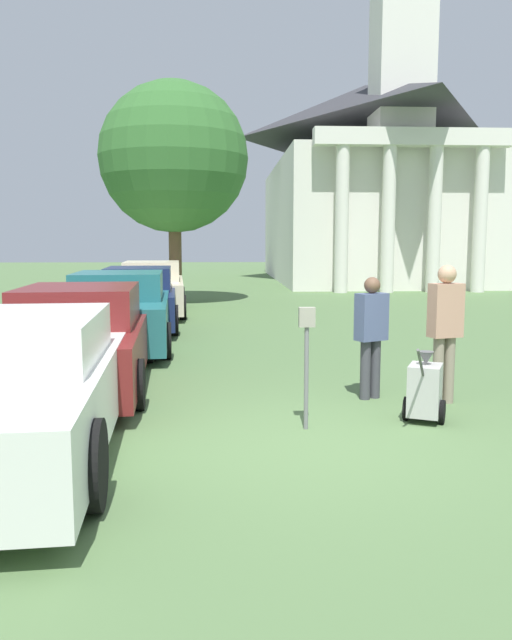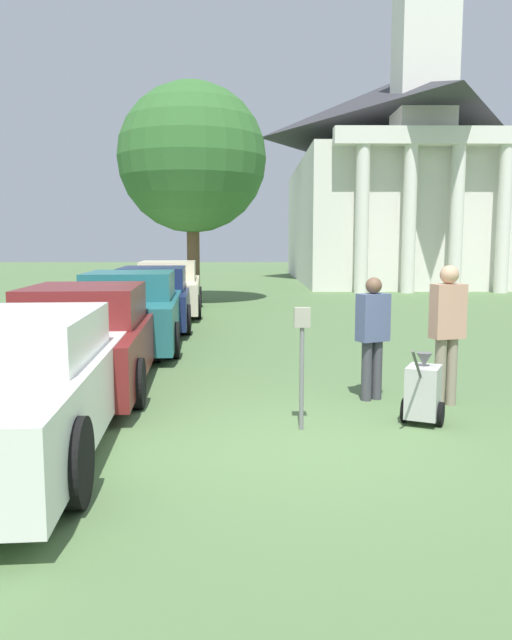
{
  "view_description": "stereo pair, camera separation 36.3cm",
  "coord_description": "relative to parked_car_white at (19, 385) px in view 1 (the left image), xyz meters",
  "views": [
    {
      "loc": [
        -0.98,
        -6.37,
        2.11
      ],
      "look_at": [
        -0.54,
        1.7,
        1.1
      ],
      "focal_mm": 35.0,
      "sensor_mm": 36.0,
      "label": 1
    },
    {
      "loc": [
        -0.61,
        -6.38,
        2.11
      ],
      "look_at": [
        -0.54,
        1.7,
        1.1
      ],
      "focal_mm": 35.0,
      "sensor_mm": 36.0,
      "label": 2
    }
  ],
  "objects": [
    {
      "name": "ground_plane",
      "position": [
        3.04,
        0.06,
        -0.68
      ],
      "size": [
        120.0,
        120.0,
        0.0
      ],
      "primitive_type": "plane",
      "color": "#517042"
    },
    {
      "name": "parked_car_navy",
      "position": [
        0.0,
        9.36,
        0.02
      ],
      "size": [
        2.18,
        5.4,
        1.49
      ],
      "rotation": [
        0.0,
        0.0,
        0.07
      ],
      "color": "#19234C",
      "rests_on": "ground_plane"
    },
    {
      "name": "equipment_cart",
      "position": [
        4.44,
        0.74,
        -0.29
      ],
      "size": [
        0.61,
        0.98,
        1.0
      ],
      "rotation": [
        0.0,
        0.0,
        -0.44
      ],
      "color": "#B2B2AD",
      "rests_on": "ground_plane"
    },
    {
      "name": "parked_car_cream",
      "position": [
        0.0,
        12.26,
        0.04
      ],
      "size": [
        2.2,
        5.39,
        1.55
      ],
      "rotation": [
        0.0,
        0.0,
        0.07
      ],
      "color": "beige",
      "rests_on": "ground_plane"
    },
    {
      "name": "shade_tree",
      "position": [
        0.45,
        15.52,
        4.27
      ],
      "size": [
        5.07,
        5.07,
        7.5
      ],
      "color": "brown",
      "rests_on": "ground_plane"
    },
    {
      "name": "parking_meter",
      "position": [
        3.01,
        0.53,
        0.29
      ],
      "size": [
        0.18,
        0.09,
        1.39
      ],
      "color": "slate",
      "rests_on": "ground_plane"
    },
    {
      "name": "parked_car_white",
      "position": [
        0.0,
        0.0,
        0.0
      ],
      "size": [
        2.31,
        5.39,
        1.41
      ],
      "rotation": [
        0.0,
        0.0,
        0.07
      ],
      "color": "silver",
      "rests_on": "ground_plane"
    },
    {
      "name": "parked_car_maroon",
      "position": [
        0.0,
        2.9,
        0.01
      ],
      "size": [
        2.2,
        5.1,
        1.48
      ],
      "rotation": [
        0.0,
        0.0,
        0.07
      ],
      "color": "maroon",
      "rests_on": "ground_plane"
    },
    {
      "name": "church",
      "position": [
        9.96,
        28.27,
        4.93
      ],
      "size": [
        9.95,
        18.22,
        21.9
      ],
      "color": "silver",
      "rests_on": "ground_plane"
    },
    {
      "name": "parked_car_teal",
      "position": [
        0.0,
        6.39,
        0.03
      ],
      "size": [
        2.32,
        5.24,
        1.52
      ],
      "rotation": [
        0.0,
        0.0,
        0.07
      ],
      "color": "#23666B",
      "rests_on": "ground_plane"
    },
    {
      "name": "person_supervisor",
      "position": [
        4.96,
        1.57,
        0.37
      ],
      "size": [
        0.46,
        0.32,
        1.82
      ],
      "rotation": [
        0.0,
        0.0,
        3.4
      ],
      "color": "gray",
      "rests_on": "ground_plane"
    },
    {
      "name": "person_worker",
      "position": [
        4.06,
        1.87,
        0.26
      ],
      "size": [
        0.47,
        0.38,
        1.65
      ],
      "rotation": [
        0.0,
        0.0,
        3.6
      ],
      "color": "#3F3F47",
      "rests_on": "ground_plane"
    }
  ]
}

